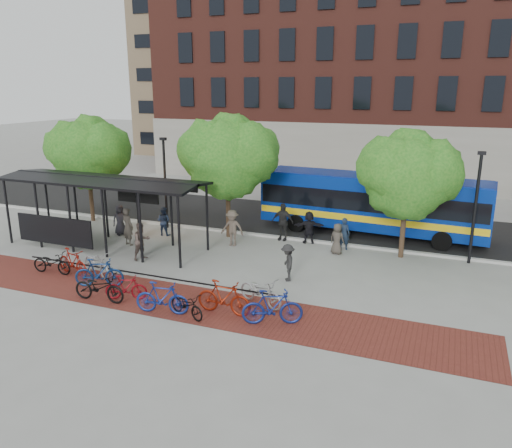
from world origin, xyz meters
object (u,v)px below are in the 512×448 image
at_px(bike_2, 97,263).
at_px(bike_8, 187,305).
at_px(pedestrian_8, 142,241).
at_px(bus, 372,201).
at_px(bike_9, 224,298).
at_px(bike_10, 261,291).
at_px(lamp_post_right, 476,205).
at_px(bike_7, 162,298).
at_px(pedestrian_1, 128,226).
at_px(bike_5, 126,287).
at_px(bike_1, 73,262).
at_px(lamp_post_left, 165,180).
at_px(pedestrian_7, 344,233).
at_px(pedestrian_9, 288,263).
at_px(pedestrian_0, 120,220).
at_px(pedestrian_3, 232,228).
at_px(pedestrian_5, 309,227).
at_px(bus_shelter, 101,188).
at_px(bike_0, 52,263).
at_px(bike_11, 272,307).
at_px(bike_4, 99,287).
at_px(pedestrian_6, 337,239).
at_px(tree_c, 410,173).
at_px(tree_b, 229,154).
at_px(pedestrian_2, 164,221).
at_px(pedestrian_4, 283,222).
at_px(tree_a, 89,150).

bearing_deg(bike_2, bike_8, -86.00).
bearing_deg(pedestrian_8, bus, -27.37).
bearing_deg(bike_9, bike_10, -37.26).
relative_size(lamp_post_right, bike_7, 2.58).
height_order(lamp_post_right, pedestrian_1, lamp_post_right).
height_order(bike_2, bike_5, bike_2).
bearing_deg(pedestrian_1, bike_1, 112.23).
bearing_deg(bike_8, lamp_post_left, 56.34).
height_order(pedestrian_7, pedestrian_9, pedestrian_7).
relative_size(bus, pedestrian_7, 7.57).
bearing_deg(pedestrian_8, pedestrian_0, 70.22).
bearing_deg(pedestrian_3, pedestrian_9, -41.62).
height_order(bike_2, pedestrian_5, pedestrian_5).
bearing_deg(pedestrian_1, bus_shelter, 49.51).
distance_m(lamp_post_left, bike_0, 8.44).
height_order(bike_9, pedestrian_5, pedestrian_5).
distance_m(pedestrian_8, pedestrian_9, 7.14).
bearing_deg(bike_11, bike_10, 12.46).
bearing_deg(lamp_post_right, pedestrian_9, -144.28).
height_order(bike_4, bike_9, bike_9).
bearing_deg(pedestrian_6, bike_11, 103.98).
relative_size(tree_c, lamp_post_right, 1.16).
bearing_deg(lamp_post_left, bike_10, -41.57).
distance_m(pedestrian_1, pedestrian_9, 9.20).
relative_size(pedestrian_0, pedestrian_5, 0.99).
height_order(bus_shelter, pedestrian_0, bus_shelter).
distance_m(bike_0, pedestrian_1, 4.68).
height_order(bike_1, bike_4, bike_1).
bearing_deg(bike_5, bus_shelter, 23.85).
bearing_deg(pedestrian_6, bike_1, 51.60).
xyz_separation_m(bike_2, pedestrian_6, (8.91, 6.59, 0.21)).
relative_size(tree_b, pedestrian_2, 4.09).
bearing_deg(pedestrian_7, pedestrian_4, 0.90).
relative_size(bike_4, pedestrian_0, 1.26).
relative_size(bus_shelter, bike_2, 5.07).
height_order(tree_a, bike_5, tree_a).
bearing_deg(bike_5, tree_c, -66.33).
bearing_deg(pedestrian_5, bus, -150.65).
xyz_separation_m(bike_9, pedestrian_5, (0.53, 9.14, 0.22)).
bearing_deg(bike_2, bus_shelter, 57.52).
height_order(bike_7, pedestrian_3, pedestrian_3).
relative_size(bike_0, pedestrian_7, 1.17).
xyz_separation_m(bike_1, bike_2, (1.01, 0.31, -0.03)).
distance_m(bus_shelter, bike_5, 7.53).
distance_m(pedestrian_7, pedestrian_9, 5.16).
bearing_deg(bike_4, pedestrian_3, -16.67).
bearing_deg(pedestrian_0, pedestrian_2, -33.46).
xyz_separation_m(bike_0, bike_11, (10.48, -0.97, 0.14)).
bearing_deg(tree_c, pedestrian_1, -166.26).
height_order(bus, pedestrian_5, bus).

